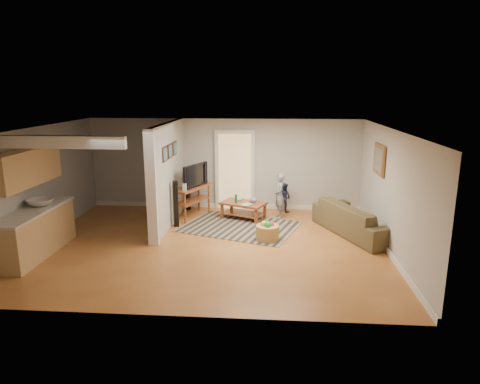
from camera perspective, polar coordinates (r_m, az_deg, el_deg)
name	(u,v)px	position (r m, az deg, el deg)	size (l,w,h in m)	color
ground	(210,245)	(9.36, -4.06, -7.02)	(7.50, 7.50, 0.00)	brown
room_shell	(163,174)	(9.57, -10.17, 2.35)	(7.54, 6.02, 2.52)	#ABAAA4
area_rug	(239,227)	(10.49, -0.08, -4.63)	(2.67, 1.95, 0.01)	black
sofa	(356,234)	(10.36, 15.20, -5.40)	(2.45, 0.96, 0.71)	#413B20
coffee_table	(244,206)	(11.06, 0.54, -1.85)	(1.28, 1.04, 0.66)	brown
tv_console	(192,189)	(11.18, -6.40, 0.35)	(0.96, 1.38, 1.12)	brown
speaker_left	(176,204)	(10.49, -8.59, -1.57)	(0.11, 0.11, 1.14)	black
speaker_right	(188,190)	(11.91, -7.01, 0.33)	(0.11, 0.11, 1.15)	black
toy_basket	(268,232)	(9.57, 3.69, -5.33)	(0.52, 0.52, 0.46)	#9E8344
child	(279,218)	(11.26, 5.21, -3.43)	(0.43, 0.28, 1.18)	gray
toddler	(284,211)	(11.84, 5.87, -2.60)	(0.39, 0.30, 0.80)	#212946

